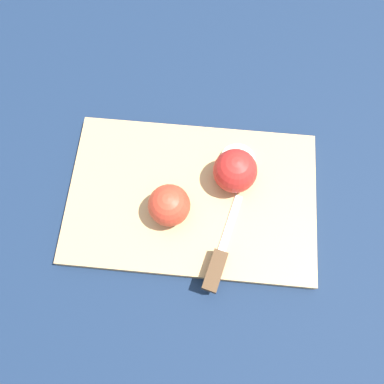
# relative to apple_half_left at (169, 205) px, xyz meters

# --- Properties ---
(ground_plane) EXTENTS (4.00, 4.00, 0.00)m
(ground_plane) POSITION_rel_apple_half_left_xyz_m (0.03, 0.03, -0.05)
(ground_plane) COLOR #14233D
(cutting_board) EXTENTS (0.45, 0.31, 0.02)m
(cutting_board) POSITION_rel_apple_half_left_xyz_m (0.03, 0.03, -0.04)
(cutting_board) COLOR tan
(cutting_board) RESTS_ON ground_plane
(apple_half_left) EXTENTS (0.07, 0.07, 0.07)m
(apple_half_left) POSITION_rel_apple_half_left_xyz_m (0.00, 0.00, 0.00)
(apple_half_left) COLOR red
(apple_half_left) RESTS_ON cutting_board
(apple_half_right) EXTENTS (0.08, 0.08, 0.08)m
(apple_half_right) POSITION_rel_apple_half_left_xyz_m (0.10, 0.08, 0.00)
(apple_half_right) COLOR red
(apple_half_right) RESTS_ON cutting_board
(knife) EXTENTS (0.05, 0.17, 0.02)m
(knife) POSITION_rel_apple_half_left_xyz_m (0.09, -0.08, -0.02)
(knife) COLOR silver
(knife) RESTS_ON cutting_board
(apple_slice) EXTENTS (0.06, 0.06, 0.01)m
(apple_slice) POSITION_rel_apple_half_left_xyz_m (0.10, 0.11, -0.03)
(apple_slice) COLOR beige
(apple_slice) RESTS_ON cutting_board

